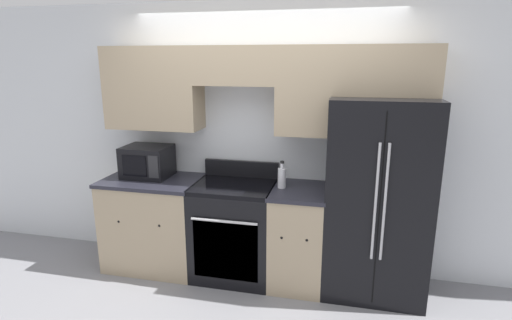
{
  "coord_description": "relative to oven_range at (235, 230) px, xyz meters",
  "views": [
    {
      "loc": [
        0.79,
        -3.12,
        2.07
      ],
      "look_at": [
        -0.0,
        0.31,
        1.18
      ],
      "focal_mm": 28.0,
      "sensor_mm": 36.0,
      "label": 1
    }
  ],
  "objects": [
    {
      "name": "microwave",
      "position": [
        -0.91,
        0.07,
        0.61
      ],
      "size": [
        0.45,
        0.37,
        0.31
      ],
      "color": "black",
      "rests_on": "lower_cabinets_left"
    },
    {
      "name": "lower_cabinets_left",
      "position": [
        -0.84,
        0.0,
        -0.0
      ],
      "size": [
        0.95,
        0.64,
        0.93
      ],
      "color": "tan",
      "rests_on": "ground_plane"
    },
    {
      "name": "lower_cabinets_right",
      "position": [
        0.62,
        -0.0,
        -0.0
      ],
      "size": [
        0.5,
        0.64,
        0.93
      ],
      "color": "tan",
      "rests_on": "ground_plane"
    },
    {
      "name": "bottle",
      "position": [
        0.45,
        0.01,
        0.56
      ],
      "size": [
        0.08,
        0.08,
        0.25
      ],
      "color": "silver",
      "rests_on": "lower_cabinets_right"
    },
    {
      "name": "ground_plane",
      "position": [
        0.21,
        -0.31,
        -0.47
      ],
      "size": [
        12.0,
        12.0,
        0.0
      ],
      "primitive_type": "plane",
      "color": "gray"
    },
    {
      "name": "refrigerator",
      "position": [
        1.29,
        0.03,
        0.41
      ],
      "size": [
        0.87,
        0.72,
        1.76
      ],
      "color": "black",
      "rests_on": "ground_plane"
    },
    {
      "name": "oven_range",
      "position": [
        0.0,
        0.0,
        0.0
      ],
      "size": [
        0.75,
        0.65,
        1.09
      ],
      "color": "black",
      "rests_on": "ground_plane"
    },
    {
      "name": "wall_back",
      "position": [
        0.22,
        0.28,
        1.02
      ],
      "size": [
        8.0,
        0.39,
        2.6
      ],
      "color": "silver",
      "rests_on": "ground_plane"
    }
  ]
}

